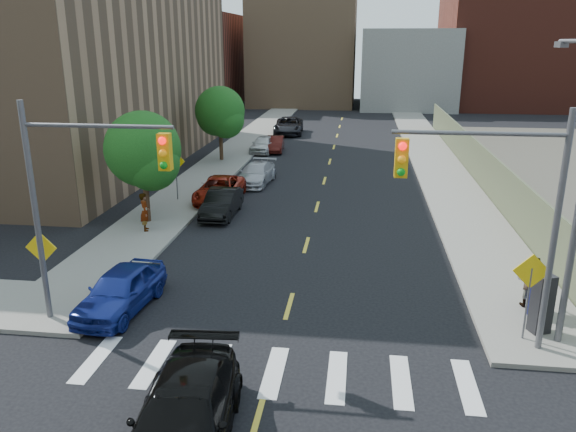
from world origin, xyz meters
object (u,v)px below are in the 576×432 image
(parked_car_black, at_px, (222,203))
(parked_car_blue, at_px, (121,290))
(payphone, at_px, (542,304))
(mailbox, at_px, (538,298))
(parked_car_grey, at_px, (289,126))
(pedestrian_west, at_px, (145,212))
(parked_car_silver, at_px, (256,174))
(parked_car_maroon, at_px, (275,144))
(parked_car_red, at_px, (219,190))
(pedestrian_east, at_px, (530,281))
(black_sedan, at_px, (184,418))
(parked_car_white, at_px, (263,144))

(parked_car_black, bearing_deg, parked_car_blue, -93.81)
(parked_car_black, distance_m, payphone, 16.51)
(parked_car_black, relative_size, mailbox, 3.34)
(parked_car_grey, distance_m, pedestrian_west, 30.02)
(parked_car_silver, relative_size, parked_car_maroon, 1.20)
(parked_car_black, xyz_separation_m, pedestrian_west, (-2.86, -3.14, 0.37))
(parked_car_black, xyz_separation_m, parked_car_grey, (0.01, 26.74, 0.12))
(parked_car_maroon, height_order, payphone, payphone)
(parked_car_black, relative_size, parked_car_maroon, 1.10)
(parked_car_blue, height_order, parked_car_black, parked_car_blue)
(parked_car_red, xyz_separation_m, parked_car_silver, (1.30, 4.22, -0.02))
(pedestrian_east, bearing_deg, parked_car_grey, -46.19)
(parked_car_blue, distance_m, pedestrian_west, 7.90)
(parked_car_grey, bearing_deg, parked_car_silver, -92.13)
(parked_car_black, distance_m, parked_car_maroon, 17.63)
(parked_car_black, distance_m, black_sedan, 17.24)
(parked_car_black, height_order, mailbox, mailbox)
(parked_car_blue, xyz_separation_m, mailbox, (13.52, 1.10, 0.02))
(parked_car_white, height_order, pedestrian_west, pedestrian_west)
(parked_car_silver, distance_m, pedestrian_east, 19.99)
(parked_car_black, height_order, pedestrian_west, pedestrian_west)
(parked_car_silver, xyz_separation_m, payphone, (11.98, -17.65, 0.42))
(black_sedan, bearing_deg, parked_car_red, 97.36)
(mailbox, bearing_deg, pedestrian_east, 76.59)
(parked_car_silver, relative_size, parked_car_grey, 0.79)
(parked_car_blue, relative_size, mailbox, 3.46)
(parked_car_blue, height_order, parked_car_red, parked_car_blue)
(parked_car_grey, bearing_deg, parked_car_maroon, -93.13)
(parked_car_black, height_order, parked_car_silver, parked_car_black)
(parked_car_white, xyz_separation_m, pedestrian_west, (-2.08, -20.24, 0.37))
(pedestrian_west, bearing_deg, parked_car_black, -63.61)
(parked_car_white, distance_m, black_sedan, 34.26)
(pedestrian_east, bearing_deg, parked_car_silver, -28.31)
(parked_car_red, xyz_separation_m, parked_car_white, (0.00, 14.45, -0.00))
(parked_car_grey, bearing_deg, parked_car_red, -95.48)
(parked_car_red, height_order, pedestrian_west, pedestrian_west)
(parked_car_black, height_order, parked_car_white, parked_car_black)
(parked_car_red, height_order, mailbox, mailbox)
(black_sedan, xyz_separation_m, pedestrian_west, (-6.17, 13.78, 0.28))
(parked_car_black, relative_size, parked_car_white, 1.04)
(parked_car_grey, xyz_separation_m, payphone, (12.49, -37.52, 0.28))
(black_sedan, bearing_deg, parked_car_blue, 119.15)
(parked_car_maroon, xyz_separation_m, payphone, (12.42, -28.41, 0.46))
(parked_car_grey, xyz_separation_m, pedestrian_west, (-2.87, -29.89, 0.25))
(parked_car_red, bearing_deg, pedestrian_east, -41.58)
(parked_car_silver, relative_size, pedestrian_west, 2.51)
(parked_car_black, bearing_deg, parked_car_red, 106.73)
(parked_car_blue, relative_size, parked_car_red, 0.88)
(black_sedan, height_order, mailbox, black_sedan)
(payphone, height_order, pedestrian_east, payphone)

